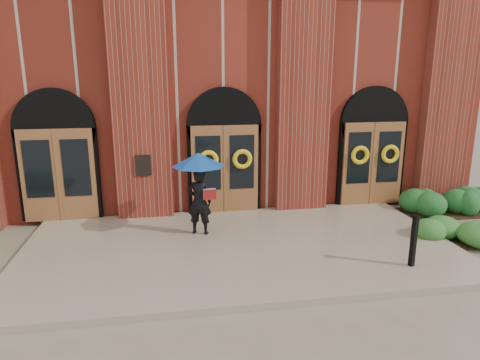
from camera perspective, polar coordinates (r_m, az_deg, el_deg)
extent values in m
plane|color=gray|center=(10.07, 0.16, -9.75)|extent=(90.00, 90.00, 0.00)
cube|color=gray|center=(10.17, 0.02, -9.03)|extent=(10.00, 5.30, 0.15)
cube|color=maroon|center=(18.04, -4.78, 12.30)|extent=(16.00, 12.00, 7.00)
cube|color=black|center=(11.81, -12.76, 1.94)|extent=(0.40, 0.05, 0.55)
cube|color=maroon|center=(11.82, -13.19, 11.00)|extent=(1.50, 0.45, 7.00)
cube|color=maroon|center=(12.41, 8.45, 11.35)|extent=(1.50, 0.45, 7.00)
cube|color=maroon|center=(14.44, 25.99, 10.48)|extent=(1.50, 0.45, 7.00)
cube|color=brown|center=(12.42, -23.05, 0.57)|extent=(1.90, 0.10, 2.50)
cylinder|color=black|center=(12.35, -23.46, 6.36)|extent=(2.10, 0.22, 2.10)
cube|color=brown|center=(12.18, -2.01, 1.45)|extent=(1.90, 0.10, 2.50)
cylinder|color=black|center=(12.10, -2.16, 7.38)|extent=(2.10, 0.22, 2.10)
cube|color=brown|center=(13.52, 17.26, 2.10)|extent=(1.90, 0.10, 2.50)
cylinder|color=black|center=(13.45, 17.39, 7.43)|extent=(2.10, 0.22, 2.10)
torus|color=yellow|center=(11.94, -4.23, 2.64)|extent=(0.57, 0.13, 0.57)
torus|color=yellow|center=(12.07, 0.31, 2.80)|extent=(0.57, 0.13, 0.57)
torus|color=yellow|center=(13.14, 15.72, 3.21)|extent=(0.57, 0.13, 0.57)
torus|color=yellow|center=(13.58, 19.39, 3.28)|extent=(0.57, 0.13, 0.57)
imported|color=black|center=(10.61, -5.46, -2.87)|extent=(0.70, 0.56, 1.67)
cone|color=#134695|center=(10.35, -5.60, 2.75)|extent=(1.61, 1.61, 0.33)
cylinder|color=black|center=(10.40, -5.24, 0.29)|extent=(0.02, 0.02, 0.56)
cube|color=#9D9FA2|center=(10.44, -4.09, -1.86)|extent=(0.34, 0.24, 0.24)
cube|color=maroon|center=(10.35, -4.05, -1.99)|extent=(0.30, 0.11, 0.24)
cube|color=black|center=(9.61, 22.12, -7.63)|extent=(0.12, 0.12, 1.07)
cube|color=black|center=(9.43, 22.44, -4.48)|extent=(0.19, 0.19, 0.04)
ellipsoid|color=#1C5121|center=(14.15, 26.21, -2.62)|extent=(2.71, 1.08, 0.69)
ellipsoid|color=#2B6323|center=(11.88, 25.32, -5.96)|extent=(1.52, 1.30, 0.54)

